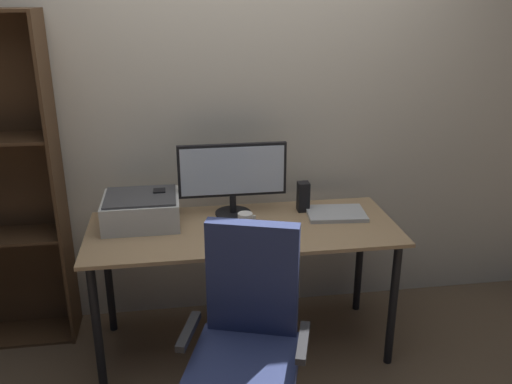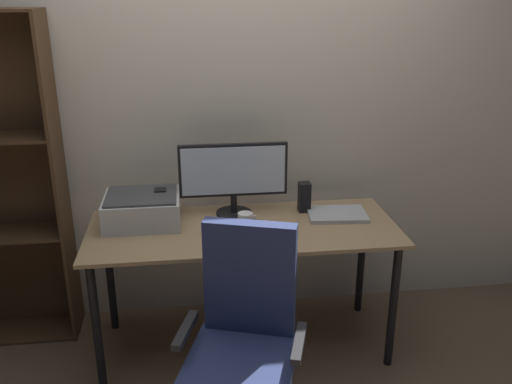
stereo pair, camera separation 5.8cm
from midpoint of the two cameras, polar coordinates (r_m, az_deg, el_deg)
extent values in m
plane|color=brown|center=(3.27, -0.69, -15.62)|extent=(12.00, 12.00, 0.00)
cube|color=beige|center=(3.21, -1.85, 9.16)|extent=(6.40, 0.10, 2.60)
cube|color=tan|center=(2.90, -0.75, -3.88)|extent=(1.64, 0.66, 0.02)
cylinder|color=black|center=(2.87, -15.75, -13.53)|extent=(0.04, 0.04, 0.72)
cylinder|color=black|center=(3.02, 14.68, -11.51)|extent=(0.04, 0.04, 0.72)
cylinder|color=black|center=(3.33, -14.53, -8.36)|extent=(0.04, 0.04, 0.72)
cylinder|color=black|center=(3.46, 11.42, -6.90)|extent=(0.04, 0.04, 0.72)
cylinder|color=black|center=(3.07, -1.78, -2.18)|extent=(0.20, 0.20, 0.01)
cylinder|color=black|center=(3.05, -1.79, -1.21)|extent=(0.04, 0.04, 0.10)
cube|color=black|center=(2.98, -1.84, 2.32)|extent=(0.60, 0.03, 0.30)
cube|color=silver|center=(2.97, -1.81, 2.23)|extent=(0.57, 0.01, 0.27)
cube|color=#B7BABC|center=(2.75, -1.38, -4.93)|extent=(0.30, 0.12, 0.02)
cube|color=black|center=(2.79, 3.00, -4.33)|extent=(0.07, 0.10, 0.03)
cylinder|color=white|center=(2.87, -0.55, -3.03)|extent=(0.08, 0.08, 0.09)
cube|color=white|center=(2.87, 0.38, -2.91)|extent=(0.02, 0.01, 0.05)
cube|color=#B7BABC|center=(3.07, 8.99, -2.30)|extent=(0.34, 0.26, 0.02)
cube|color=black|center=(3.02, -9.34, -1.22)|extent=(0.06, 0.07, 0.17)
cube|color=black|center=(3.09, 5.60, -0.53)|extent=(0.06, 0.07, 0.17)
cube|color=silver|center=(2.98, -11.24, -1.83)|extent=(0.40, 0.34, 0.15)
cube|color=#424244|center=(2.96, -11.35, -0.37)|extent=(0.37, 0.31, 0.01)
cube|color=navy|center=(2.39, -0.92, -17.68)|extent=(0.55, 0.55, 0.08)
cube|color=navy|center=(2.39, 0.05, -8.95)|extent=(0.40, 0.19, 0.52)
cube|color=#232326|center=(2.38, -6.69, -14.15)|extent=(0.12, 0.26, 0.03)
cube|color=#232326|center=(2.30, 5.26, -15.44)|extent=(0.12, 0.26, 0.03)
cube|color=#4C331E|center=(3.16, -19.25, 0.71)|extent=(0.02, 0.28, 1.84)
cube|color=#4C331E|center=(3.36, -24.00, 1.21)|extent=(0.64, 0.01, 1.84)
cube|color=#4C331E|center=(3.63, -22.48, -13.23)|extent=(0.60, 0.26, 0.02)
cube|color=#4C331E|center=(3.34, -23.93, -4.02)|extent=(0.60, 0.26, 0.02)
camera|label=1|loc=(0.03, -89.41, 0.22)|focal=38.28mm
camera|label=2|loc=(0.03, 90.59, -0.22)|focal=38.28mm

